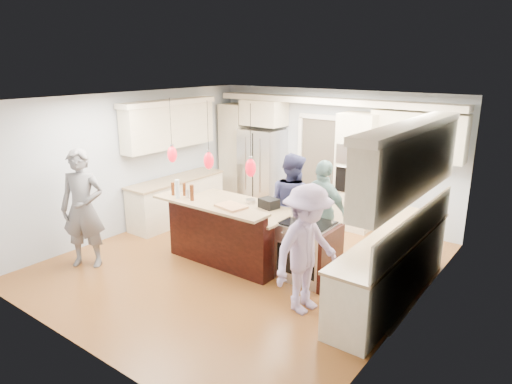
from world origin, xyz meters
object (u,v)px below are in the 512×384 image
at_px(refrigerator, 262,169).
at_px(kitchen_island, 234,231).
at_px(person_bar_end, 83,209).
at_px(person_far_left, 292,204).
at_px(island_range, 309,251).

xyz_separation_m(refrigerator, kitchen_island, (1.30, -2.57, -0.41)).
height_order(kitchen_island, person_bar_end, person_bar_end).
height_order(person_bar_end, person_far_left, person_bar_end).
xyz_separation_m(person_bar_end, person_far_left, (2.41, 2.45, -0.08)).
bearing_deg(refrigerator, person_far_left, -42.55).
xyz_separation_m(refrigerator, person_far_left, (1.95, -1.79, -0.01)).
distance_m(refrigerator, island_range, 3.71).
bearing_deg(kitchen_island, person_far_left, 50.22).
relative_size(island_range, person_far_left, 0.52).
xyz_separation_m(kitchen_island, person_far_left, (0.65, 0.78, 0.40)).
height_order(kitchen_island, island_range, kitchen_island).
distance_m(island_range, person_far_left, 1.12).
height_order(island_range, person_bar_end, person_bar_end).
distance_m(kitchen_island, island_range, 1.41).
bearing_deg(person_bar_end, person_far_left, 12.74).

